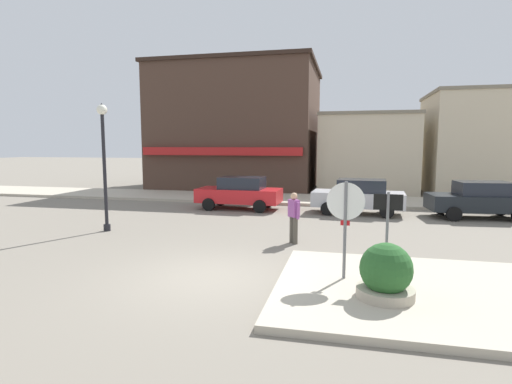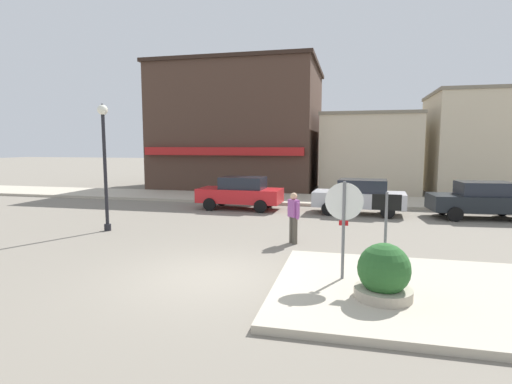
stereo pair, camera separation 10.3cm
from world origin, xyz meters
name	(u,v)px [view 2 (the right image)]	position (x,y,z in m)	size (l,w,h in m)	color
ground_plane	(209,277)	(0.00, 0.00, 0.00)	(160.00, 160.00, 0.00)	gray
sidewalk_corner	(432,294)	(4.85, -0.13, 0.07)	(6.40, 4.80, 0.15)	#B7AD99
kerb_far	(292,199)	(0.00, 13.43, 0.07)	(80.00, 4.00, 0.15)	#B7AD99
stop_sign	(344,217)	(3.05, 0.20, 1.52)	(0.82, 0.08, 2.30)	slate
one_way_sign	(386,228)	(3.93, 0.18, 1.33)	(0.60, 0.06, 2.10)	slate
planter	(384,277)	(3.84, -0.80, 0.56)	(1.10, 1.10, 1.23)	#ADA38E
lamp_post	(104,149)	(-5.34, 4.01, 2.96)	(0.36, 0.36, 4.54)	black
parked_car_nearest	(241,192)	(-1.96, 9.87, 0.81)	(4.05, 1.97, 1.56)	red
parked_car_second	(360,196)	(3.59, 9.77, 0.81)	(4.10, 2.07, 1.56)	#B7B7BC
parked_car_third	(481,200)	(8.54, 9.74, 0.81)	(4.13, 2.14, 1.56)	black
pedestrian_crossing_near	(294,216)	(1.47, 3.69, 0.87)	(0.42, 0.48, 1.61)	#4C473D
building_corner_shop	(242,128)	(-4.71, 20.15, 4.33)	(11.21, 9.95, 8.65)	#473328
building_storefront_left_near	(368,153)	(4.28, 19.75, 2.56)	(6.19, 7.17, 5.11)	beige
building_storefront_left_mid	(499,143)	(12.16, 19.39, 3.19)	(8.30, 6.48, 6.38)	beige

